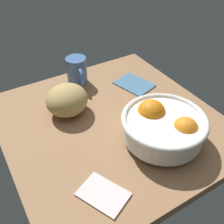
% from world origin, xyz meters
% --- Properties ---
extents(ground_plane, '(0.65, 0.63, 0.03)m').
position_xyz_m(ground_plane, '(0.00, 0.00, -0.01)').
color(ground_plane, '#956B48').
extents(fruit_bowl, '(0.23, 0.23, 0.10)m').
position_xyz_m(fruit_bowl, '(-0.14, -0.08, 0.05)').
color(fruit_bowl, white).
rests_on(fruit_bowl, ground).
extents(bread_loaf, '(0.18, 0.18, 0.09)m').
position_xyz_m(bread_loaf, '(0.11, 0.09, 0.05)').
color(bread_loaf, tan).
rests_on(bread_loaf, ground).
extents(napkin_folded, '(0.15, 0.13, 0.01)m').
position_xyz_m(napkin_folded, '(0.13, -0.17, 0.00)').
color(napkin_folded, teal).
rests_on(napkin_folded, ground).
extents(napkin_spare, '(0.13, 0.12, 0.01)m').
position_xyz_m(napkin_spare, '(-0.21, 0.15, 0.00)').
color(napkin_spare, silver).
rests_on(napkin_spare, ground).
extents(mug, '(0.12, 0.07, 0.10)m').
position_xyz_m(mug, '(0.24, -0.01, 0.05)').
color(mug, '#4268A1').
rests_on(mug, ground).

